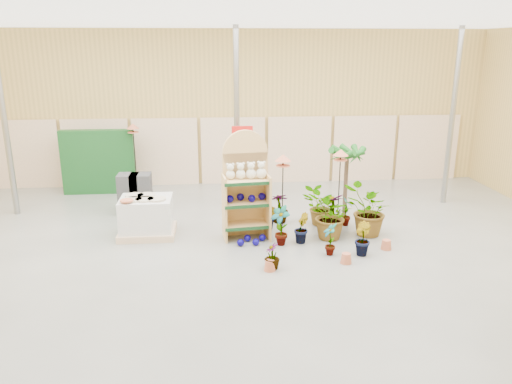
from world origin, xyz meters
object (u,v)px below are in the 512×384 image
bird_table_front (283,161)px  potted_plant_2 (330,216)px  pallet_stack (147,217)px  display_shelf (246,189)px

bird_table_front → potted_plant_2: size_ratio=1.74×
pallet_stack → bird_table_front: (2.93, -0.46, 1.30)m
pallet_stack → bird_table_front: bird_table_front is taller
display_shelf → potted_plant_2: 1.89m
potted_plant_2 → pallet_stack: bearing=171.4°
display_shelf → pallet_stack: (-2.16, 0.21, -0.63)m
pallet_stack → potted_plant_2: bearing=-8.5°
display_shelf → potted_plant_2: (1.78, -0.38, -0.53)m
display_shelf → bird_table_front: 1.04m
potted_plant_2 → display_shelf: bearing=167.9°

